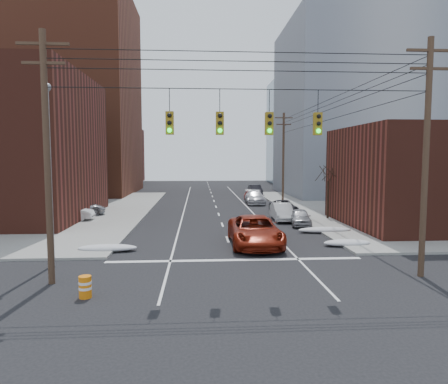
{
  "coord_description": "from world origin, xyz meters",
  "views": [
    {
      "loc": [
        -1.95,
        -14.78,
        5.62
      ],
      "look_at": [
        -0.05,
        14.95,
        3.0
      ],
      "focal_mm": 32.0,
      "sensor_mm": 36.0,
      "label": 1
    }
  ],
  "objects": [
    {
      "name": "parked_car_e",
      "position": [
        4.8,
        36.25,
        0.64
      ],
      "size": [
        1.58,
        3.78,
        1.28
      ],
      "primitive_type": "imported",
      "rotation": [
        0.0,
        0.0,
        0.02
      ],
      "color": "maroon",
      "rests_on": "ground"
    },
    {
      "name": "lot_car_c",
      "position": [
        -16.72,
        18.27,
        0.89
      ],
      "size": [
        5.51,
        3.77,
        1.48
      ],
      "primitive_type": "imported",
      "rotation": [
        0.0,
        0.0,
        1.2
      ],
      "color": "black",
      "rests_on": "sidewalk_nw"
    },
    {
      "name": "utility_pole_left",
      "position": [
        -8.5,
        3.0,
        5.78
      ],
      "size": [
        2.2,
        0.28,
        11.0
      ],
      "color": "#473323",
      "rests_on": "ground"
    },
    {
      "name": "building_storefront",
      "position": [
        18.0,
        16.0,
        4.0
      ],
      "size": [
        16.0,
        12.0,
        8.0
      ],
      "primitive_type": "cube",
      "color": "#502218",
      "rests_on": "ground"
    },
    {
      "name": "parked_car_a",
      "position": [
        6.4,
        17.33,
        0.67
      ],
      "size": [
        2.1,
        4.1,
        1.34
      ],
      "primitive_type": "imported",
      "rotation": [
        0.0,
        0.0,
        -0.14
      ],
      "color": "#9E9EA2",
      "rests_on": "ground"
    },
    {
      "name": "lot_car_b",
      "position": [
        -13.32,
        23.17,
        0.86
      ],
      "size": [
        5.63,
        4.15,
        1.42
      ],
      "primitive_type": "imported",
      "rotation": [
        0.0,
        0.0,
        1.97
      ],
      "color": "#ACACB1",
      "rests_on": "sidewalk_nw"
    },
    {
      "name": "snow_east_far",
      "position": [
        7.4,
        14.0,
        0.21
      ],
      "size": [
        4.0,
        1.08,
        0.42
      ],
      "primitive_type": "ellipsoid",
      "color": "silver",
      "rests_on": "ground"
    },
    {
      "name": "traffic_signals",
      "position": [
        0.1,
        2.97,
        7.17
      ],
      "size": [
        17.0,
        0.42,
        2.02
      ],
      "color": "black",
      "rests_on": "ground"
    },
    {
      "name": "parked_car_b",
      "position": [
        5.44,
        19.98,
        0.75
      ],
      "size": [
        1.73,
        4.63,
        1.51
      ],
      "primitive_type": "imported",
      "rotation": [
        0.0,
        0.0,
        -0.03
      ],
      "color": "silver",
      "rests_on": "ground"
    },
    {
      "name": "parked_car_f",
      "position": [
        6.4,
        43.75,
        0.76
      ],
      "size": [
        1.72,
        4.66,
        1.52
      ],
      "primitive_type": "imported",
      "rotation": [
        0.0,
        0.0,
        0.02
      ],
      "color": "black",
      "rests_on": "ground"
    },
    {
      "name": "snow_ne",
      "position": [
        7.4,
        9.5,
        0.21
      ],
      "size": [
        3.0,
        1.08,
        0.42
      ],
      "primitive_type": "ellipsoid",
      "color": "silver",
      "rests_on": "ground"
    },
    {
      "name": "construction_barrel",
      "position": [
        -6.5,
        1.07,
        0.46
      ],
      "size": [
        0.59,
        0.59,
        0.88
      ],
      "rotation": [
        0.0,
        0.0,
        -0.19
      ],
      "color": "orange",
      "rests_on": "ground"
    },
    {
      "name": "street_light",
      "position": [
        -9.5,
        6.0,
        5.54
      ],
      "size": [
        0.44,
        0.44,
        9.32
      ],
      "color": "gray",
      "rests_on": "ground"
    },
    {
      "name": "snow_nw",
      "position": [
        -7.4,
        9.0,
        0.21
      ],
      "size": [
        3.5,
        1.08,
        0.42
      ],
      "primitive_type": "ellipsoid",
      "color": "silver",
      "rests_on": "ground"
    },
    {
      "name": "parked_car_c",
      "position": [
        6.4,
        23.73,
        0.68
      ],
      "size": [
        2.28,
        4.91,
        1.36
      ],
      "primitive_type": "imported",
      "rotation": [
        0.0,
        0.0,
        -0.0
      ],
      "color": "black",
      "rests_on": "ground"
    },
    {
      "name": "red_pickup",
      "position": [
        1.61,
        10.12,
        0.93
      ],
      "size": [
        3.11,
        6.69,
        1.85
      ],
      "primitive_type": "imported",
      "rotation": [
        0.0,
        0.0,
        -0.0
      ],
      "color": "maroon",
      "rests_on": "ground"
    },
    {
      "name": "ground",
      "position": [
        0.0,
        0.0,
        0.0
      ],
      "size": [
        160.0,
        160.0,
        0.0
      ],
      "primitive_type": "plane",
      "color": "black",
      "rests_on": "ground"
    },
    {
      "name": "parked_car_d",
      "position": [
        4.8,
        32.64,
        0.78
      ],
      "size": [
        2.41,
        5.48,
        1.57
      ],
      "primitive_type": "imported",
      "rotation": [
        0.0,
        0.0,
        -0.04
      ],
      "color": "#B8B7BC",
      "rests_on": "ground"
    },
    {
      "name": "utility_pole_far",
      "position": [
        8.5,
        34.0,
        5.78
      ],
      "size": [
        2.2,
        0.28,
        11.0
      ],
      "color": "#473323",
      "rests_on": "ground"
    },
    {
      "name": "utility_pole_right",
      "position": [
        8.5,
        3.0,
        5.78
      ],
      "size": [
        2.2,
        0.28,
        11.0
      ],
      "color": "#473323",
      "rests_on": "ground"
    },
    {
      "name": "bare_tree",
      "position": [
        9.59,
        20.0,
        2.32
      ],
      "size": [
        2.09,
        2.2,
        4.93
      ],
      "color": "black",
      "rests_on": "ground"
    },
    {
      "name": "building_brick_far",
      "position": [
        -26.0,
        74.0,
        6.0
      ],
      "size": [
        22.0,
        18.0,
        12.0
      ],
      "primitive_type": "cube",
      "color": "#502218",
      "rests_on": "ground"
    },
    {
      "name": "lot_car_d",
      "position": [
        -19.94,
        25.97,
        0.89
      ],
      "size": [
        4.69,
        3.33,
        1.48
      ],
      "primitive_type": "imported",
      "rotation": [
        0.0,
        0.0,
        1.16
      ],
      "color": "#A0A0A4",
      "rests_on": "sidewalk_nw"
    },
    {
      "name": "lot_car_a",
      "position": [
        -13.18,
        20.31,
        0.83
      ],
      "size": [
        4.13,
        1.46,
        1.36
      ],
      "primitive_type": "imported",
      "rotation": [
        0.0,
        0.0,
        1.58
      ],
      "color": "silver",
      "rests_on": "sidewalk_nw"
    },
    {
      "name": "building_office",
      "position": [
        22.0,
        44.0,
        12.5
      ],
      "size": [
        22.0,
        20.0,
        25.0
      ],
      "primitive_type": "cube",
      "color": "gray",
      "rests_on": "ground"
    },
    {
      "name": "building_brick_tall",
      "position": [
        -24.0,
        48.0,
        15.0
      ],
      "size": [
        24.0,
        20.0,
        30.0
      ],
      "primitive_type": "cube",
      "color": "brown",
      "rests_on": "ground"
    },
    {
      "name": "building_glass",
      "position": [
        24.0,
        70.0,
        11.0
      ],
      "size": [
        20.0,
        18.0,
        22.0
      ],
      "primitive_type": "cube",
      "color": "gray",
      "rests_on": "ground"
    }
  ]
}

